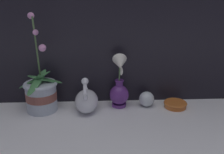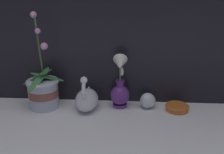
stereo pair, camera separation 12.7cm
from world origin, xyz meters
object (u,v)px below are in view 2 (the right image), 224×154
(orchid_potted_plant, at_px, (43,90))
(amber_dish, at_px, (177,107))
(glass_sphere, at_px, (148,101))
(swan_figurine, at_px, (87,99))
(blue_vase, at_px, (120,88))

(orchid_potted_plant, relative_size, amber_dish, 4.09)
(orchid_potted_plant, xyz_separation_m, glass_sphere, (0.53, 0.02, -0.05))
(swan_figurine, bearing_deg, orchid_potted_plant, 177.79)
(blue_vase, bearing_deg, orchid_potted_plant, -176.91)
(swan_figurine, distance_m, blue_vase, 0.18)
(orchid_potted_plant, height_order, amber_dish, orchid_potted_plant)
(blue_vase, bearing_deg, amber_dish, -3.91)
(glass_sphere, bearing_deg, blue_vase, -179.91)
(orchid_potted_plant, distance_m, blue_vase, 0.39)
(blue_vase, distance_m, glass_sphere, 0.16)
(amber_dish, bearing_deg, glass_sphere, 172.24)
(orchid_potted_plant, bearing_deg, blue_vase, 3.09)
(blue_vase, relative_size, glass_sphere, 3.63)
(orchid_potted_plant, bearing_deg, glass_sphere, 2.29)
(orchid_potted_plant, relative_size, blue_vase, 1.68)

